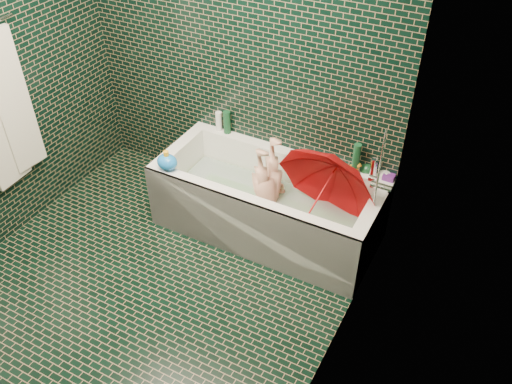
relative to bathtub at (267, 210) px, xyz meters
The scene contains 19 objects.
floor 1.12m from the bathtub, 114.07° to the right, with size 2.80×2.80×0.00m, color black.
wall_back 1.20m from the bathtub, 138.90° to the left, with size 2.80×2.80×0.00m, color black.
wall_right 1.68m from the bathtub, 49.85° to the right, with size 2.80×2.80×0.00m, color black.
bathtub is the anchor object (origin of this frame).
bath_mat 0.06m from the bathtub, 90.00° to the left, with size 1.35×0.47×0.01m, color green.
water 0.09m from the bathtub, 90.00° to the left, with size 1.48×0.53×0.00m, color silver.
towel 2.03m from the bathtub, 155.50° to the right, with size 0.08×0.44×1.12m.
faucet 0.99m from the bathtub, ahead, with size 0.18×0.19×0.55m.
child 0.10m from the bathtub, 79.66° to the left, with size 0.35×0.23×0.95m, color tan.
umbrella 0.55m from the bathtub, ahead, with size 0.71×0.71×0.62m, color red.
soap_bottle_a 0.92m from the bathtub, 24.15° to the left, with size 0.10×0.11×0.27m, color white.
soap_bottle_b 0.93m from the bathtub, 22.29° to the left, with size 0.08×0.09×0.19m, color #541F75.
soap_bottle_c 0.81m from the bathtub, 28.68° to the left, with size 0.12×0.12×0.16m, color #134324.
bottle_right_tall 0.79m from the bathtub, 30.92° to the left, with size 0.06×0.06×0.24m, color #134324.
bottle_right_pump 0.87m from the bathtub, 25.97° to the left, with size 0.05×0.05×0.16m, color silver.
bottle_left_tall 0.79m from the bathtub, 146.83° to the left, with size 0.06×0.06×0.19m, color #134324.
bottle_left_short 0.84m from the bathtub, 150.10° to the left, with size 0.05×0.05×0.16m, color white.
rubber_duck 0.74m from the bathtub, 30.74° to the left, with size 0.11×0.08×0.09m.
bath_toy 0.85m from the bathtub, 157.14° to the right, with size 0.17×0.15×0.16m.
Camera 1 is at (1.87, -1.83, 2.93)m, focal length 38.00 mm.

